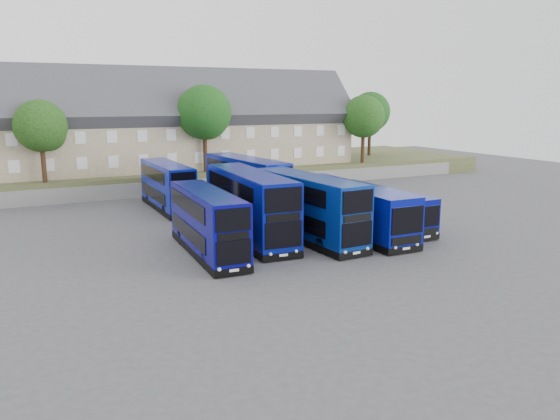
{
  "coord_description": "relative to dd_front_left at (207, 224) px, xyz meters",
  "views": [
    {
      "loc": [
        -16.86,
        -30.28,
        9.65
      ],
      "look_at": [
        -0.53,
        2.48,
        2.2
      ],
      "focal_mm": 35.0,
      "sensor_mm": 36.0,
      "label": 1
    }
  ],
  "objects": [
    {
      "name": "ground",
      "position": [
        6.05,
        -1.63,
        -1.98
      ],
      "size": [
        120.0,
        120.0,
        0.0
      ],
      "primitive_type": "plane",
      "color": "#47474C",
      "rests_on": "ground"
    },
    {
      "name": "retaining_wall",
      "position": [
        6.05,
        22.37,
        -1.23
      ],
      "size": [
        70.0,
        0.4,
        1.5
      ],
      "primitive_type": "cube",
      "color": "slate",
      "rests_on": "ground"
    },
    {
      "name": "earth_bank",
      "position": [
        6.05,
        32.37,
        -0.98
      ],
      "size": [
        80.0,
        20.0,
        2.0
      ],
      "primitive_type": "cube",
      "color": "#4E542F",
      "rests_on": "ground"
    },
    {
      "name": "terrace_row",
      "position": [
        3.05,
        28.37,
        4.62
      ],
      "size": [
        48.0,
        10.4,
        11.2
      ],
      "color": "gray",
      "rests_on": "earth_bank"
    },
    {
      "name": "dd_front_left",
      "position": [
        0.0,
        0.0,
        0.0
      ],
      "size": [
        2.81,
        10.24,
        4.03
      ],
      "rotation": [
        0.0,
        0.0,
        -0.05
      ],
      "color": "#070679",
      "rests_on": "ground"
    },
    {
      "name": "dd_front_mid",
      "position": [
        3.92,
        2.29,
        0.34
      ],
      "size": [
        3.45,
        11.97,
        4.7
      ],
      "rotation": [
        0.0,
        0.0,
        -0.06
      ],
      "color": "#071182",
      "rests_on": "ground"
    },
    {
      "name": "dd_front_right",
      "position": [
        7.46,
        0.44,
        0.22
      ],
      "size": [
        3.22,
        11.36,
        4.46
      ],
      "rotation": [
        0.0,
        0.0,
        0.06
      ],
      "color": "navy",
      "rests_on": "ground"
    },
    {
      "name": "dd_rear_left",
      "position": [
        1.53,
        15.25,
        0.03
      ],
      "size": [
        2.38,
        10.32,
        4.09
      ],
      "rotation": [
        0.0,
        0.0,
        -0.0
      ],
      "color": "#0918A7",
      "rests_on": "ground"
    },
    {
      "name": "dd_rear_right",
      "position": [
        7.8,
        12.13,
        0.27
      ],
      "size": [
        3.61,
        11.67,
        4.57
      ],
      "rotation": [
        0.0,
        0.0,
        0.09
      ],
      "color": "navy",
      "rests_on": "ground"
    },
    {
      "name": "coach_east_a",
      "position": [
        11.29,
        0.79,
        -0.23
      ],
      "size": [
        2.96,
        13.1,
        3.57
      ],
      "rotation": [
        0.0,
        0.0,
        -0.02
      ],
      "color": "#070F8A",
      "rests_on": "ground"
    },
    {
      "name": "coach_east_b",
      "position": [
        14.39,
        1.38,
        -0.54
      ],
      "size": [
        2.33,
        10.74,
        2.93
      ],
      "rotation": [
        0.0,
        0.0,
        0.01
      ],
      "color": "#060B79",
      "rests_on": "ground"
    },
    {
      "name": "tree_west",
      "position": [
        -7.8,
        23.47,
        5.08
      ],
      "size": [
        4.8,
        4.8,
        7.65
      ],
      "color": "#382314",
      "rests_on": "earth_bank"
    },
    {
      "name": "tree_mid",
      "position": [
        8.2,
        23.97,
        6.09
      ],
      "size": [
        5.76,
        5.76,
        9.18
      ],
      "color": "#382314",
      "rests_on": "earth_bank"
    },
    {
      "name": "tree_east",
      "position": [
        28.2,
        23.47,
        5.41
      ],
      "size": [
        5.12,
        5.12,
        8.16
      ],
      "color": "#382314",
      "rests_on": "earth_bank"
    },
    {
      "name": "tree_far",
      "position": [
        34.2,
        30.47,
        5.75
      ],
      "size": [
        5.44,
        5.44,
        8.67
      ],
      "color": "#382314",
      "rests_on": "earth_bank"
    }
  ]
}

